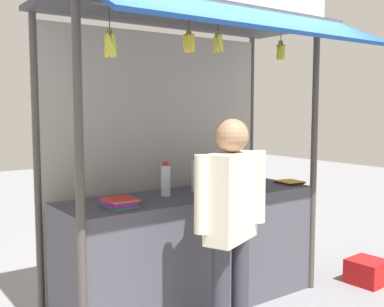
% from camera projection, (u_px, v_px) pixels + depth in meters
% --- Properties ---
extents(ground_plane, '(20.00, 20.00, 0.00)m').
position_uv_depth(ground_plane, '(192.00, 304.00, 4.15)').
color(ground_plane, gray).
extents(stall_counter, '(2.32, 0.71, 0.99)m').
position_uv_depth(stall_counter, '(192.00, 250.00, 4.10)').
color(stall_counter, '#4C4C56').
rests_on(stall_counter, ground).
extents(stall_structure, '(2.52, 1.60, 2.85)m').
position_uv_depth(stall_structure, '(182.00, 107.00, 4.10)').
color(stall_structure, '#4C4742').
rests_on(stall_structure, ground).
extents(water_bottle_mid_left, '(0.08, 0.08, 0.29)m').
position_uv_depth(water_bottle_mid_left, '(258.00, 167.00, 4.84)').
color(water_bottle_mid_left, silver).
rests_on(water_bottle_mid_left, stall_counter).
extents(water_bottle_front_right, '(0.09, 0.09, 0.32)m').
position_uv_depth(water_bottle_front_right, '(242.00, 168.00, 4.64)').
color(water_bottle_front_right, silver).
rests_on(water_bottle_front_right, stall_counter).
extents(water_bottle_mid_right, '(0.08, 0.08, 0.29)m').
position_uv_depth(water_bottle_mid_right, '(166.00, 180.00, 3.94)').
color(water_bottle_mid_right, silver).
rests_on(water_bottle_mid_right, stall_counter).
extents(water_bottle_far_left, '(0.09, 0.09, 0.31)m').
position_uv_depth(water_bottle_far_left, '(196.00, 175.00, 4.18)').
color(water_bottle_far_left, silver).
rests_on(water_bottle_far_left, stall_counter).
extents(water_bottle_front_left, '(0.09, 0.09, 0.31)m').
position_uv_depth(water_bottle_front_left, '(223.00, 173.00, 4.29)').
color(water_bottle_front_left, silver).
rests_on(water_bottle_front_left, stall_counter).
extents(magazine_stack_back_right, '(0.25, 0.25, 0.07)m').
position_uv_depth(magazine_stack_back_right, '(120.00, 202.00, 3.52)').
color(magazine_stack_back_right, white).
rests_on(magazine_stack_back_right, stall_counter).
extents(magazine_stack_far_right, '(0.24, 0.25, 0.03)m').
position_uv_depth(magazine_stack_far_right, '(290.00, 182.00, 4.58)').
color(magazine_stack_far_right, purple).
rests_on(magazine_stack_far_right, stall_counter).
extents(banana_bunch_leftmost, '(0.10, 0.10, 0.25)m').
position_uv_depth(banana_bunch_leftmost, '(189.00, 43.00, 3.36)').
color(banana_bunch_leftmost, '#332D23').
extents(banana_bunch_rightmost, '(0.10, 0.10, 0.24)m').
position_uv_depth(banana_bunch_rightmost, '(218.00, 43.00, 3.51)').
color(banana_bunch_rightmost, '#332D23').
extents(banana_bunch_inner_right, '(0.09, 0.08, 0.25)m').
position_uv_depth(banana_bunch_inner_right, '(281.00, 52.00, 3.90)').
color(banana_bunch_inner_right, '#332D23').
extents(banana_bunch_inner_left, '(0.10, 0.10, 0.33)m').
position_uv_depth(banana_bunch_inner_left, '(110.00, 45.00, 3.00)').
color(banana_bunch_inner_left, '#332D23').
extents(vendor_person, '(0.63, 0.37, 1.66)m').
position_uv_depth(vendor_person, '(231.00, 212.00, 3.31)').
color(vendor_person, '#383842').
rests_on(vendor_person, ground).
extents(plastic_crate, '(0.36, 0.36, 0.24)m').
position_uv_depth(plastic_crate, '(367.00, 271.00, 4.63)').
color(plastic_crate, red).
rests_on(plastic_crate, ground).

